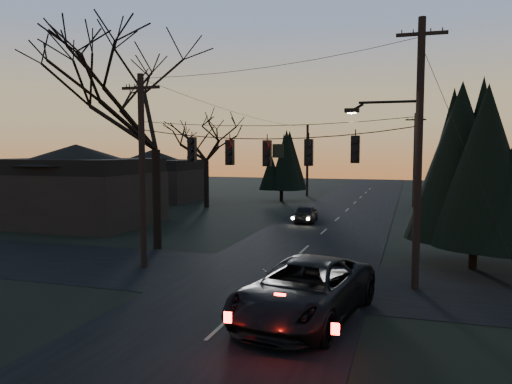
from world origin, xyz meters
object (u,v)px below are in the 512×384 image
(utility_pole_right, at_px, (415,289))
(evergreen_right, at_px, (476,168))
(utility_pole_far_l, at_px, (307,196))
(utility_pole_far_r, at_px, (413,207))
(sedan_oncoming_a, at_px, (306,214))
(utility_pole_left, at_px, (144,267))
(bare_tree_left, at_px, (155,109))
(suv_near, at_px, (305,291))

(utility_pole_right, distance_m, evergreen_right, 6.54)
(utility_pole_far_l, bearing_deg, evergreen_right, -66.37)
(utility_pole_far_r, xyz_separation_m, evergreen_right, (2.44, -23.86, 4.43))
(sedan_oncoming_a, bearing_deg, evergreen_right, 125.14)
(utility_pole_left, xyz_separation_m, bare_tree_left, (-1.50, 3.99, 7.32))
(utility_pole_far_l, distance_m, suv_near, 41.35)
(bare_tree_left, relative_size, suv_near, 1.62)
(bare_tree_left, xyz_separation_m, sedan_oncoming_a, (5.55, 11.82, -6.70))
(sedan_oncoming_a, bearing_deg, bare_tree_left, 59.71)
(bare_tree_left, bearing_deg, utility_pole_left, -69.39)
(utility_pole_far_r, height_order, utility_pole_far_l, utility_pole_far_r)
(bare_tree_left, xyz_separation_m, suv_near, (9.72, -8.51, -6.42))
(utility_pole_right, height_order, bare_tree_left, bare_tree_left)
(utility_pole_far_r, height_order, suv_near, utility_pole_far_r)
(evergreen_right, bearing_deg, utility_pole_left, -163.46)
(utility_pole_far_l, bearing_deg, utility_pole_right, -72.28)
(utility_pole_right, relative_size, utility_pole_left, 1.18)
(utility_pole_far_l, distance_m, sedan_oncoming_a, 20.60)
(utility_pole_left, distance_m, utility_pole_far_l, 36.00)
(utility_pole_far_r, xyz_separation_m, bare_tree_left, (-13.00, -24.01, 7.32))
(utility_pole_far_r, distance_m, suv_near, 32.69)
(bare_tree_left, height_order, suv_near, bare_tree_left)
(utility_pole_right, relative_size, utility_pole_far_l, 1.25)
(utility_pole_far_l, bearing_deg, suv_near, -78.53)
(utility_pole_right, bearing_deg, utility_pole_far_l, 107.72)
(utility_pole_right, xyz_separation_m, sedan_oncoming_a, (-7.45, 15.81, 0.63))
(evergreen_right, bearing_deg, utility_pole_right, -120.52)
(evergreen_right, distance_m, sedan_oncoming_a, 15.77)
(utility_pole_far_r, relative_size, evergreen_right, 1.11)
(utility_pole_right, bearing_deg, utility_pole_left, 180.00)
(utility_pole_right, relative_size, bare_tree_left, 0.95)
(utility_pole_left, height_order, suv_near, utility_pole_left)
(utility_pole_left, height_order, utility_pole_far_r, same)
(sedan_oncoming_a, bearing_deg, utility_pole_far_l, -83.81)
(utility_pole_right, height_order, sedan_oncoming_a, utility_pole_right)
(utility_pole_left, height_order, evergreen_right, evergreen_right)
(suv_near, bearing_deg, utility_pole_far_r, 94.40)
(utility_pole_right, height_order, suv_near, utility_pole_right)
(evergreen_right, bearing_deg, utility_pole_far_r, 95.84)
(sedan_oncoming_a, bearing_deg, suv_near, 96.46)
(utility_pole_left, xyz_separation_m, evergreen_right, (13.94, 4.14, 4.43))
(utility_pole_right, bearing_deg, utility_pole_far_r, 90.00)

